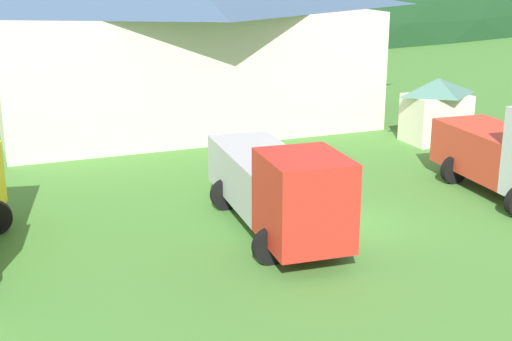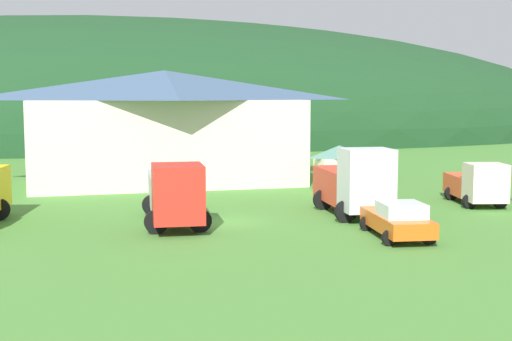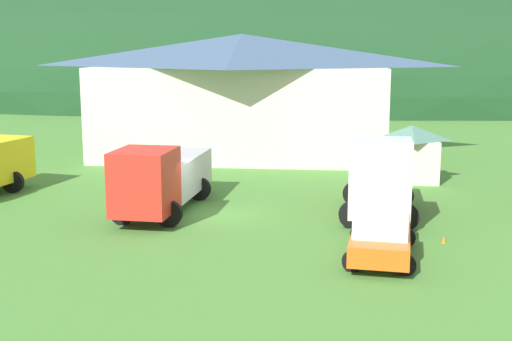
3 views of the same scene
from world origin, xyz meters
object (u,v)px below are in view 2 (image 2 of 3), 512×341
object	(u,v)px
tow_truck_silver	(355,183)
depot_building	(165,125)
traffic_cone_near_pickup	(424,226)
crane_truck_red	(175,192)
play_shed_cream	(339,168)
service_pickup_orange	(398,220)
light_truck_cream	(477,184)

from	to	relation	value
tow_truck_silver	depot_building	bearing A→B (deg)	-150.23
depot_building	traffic_cone_near_pickup	size ratio (longest dim) A/B	37.93
crane_truck_red	traffic_cone_near_pickup	world-z (taller)	crane_truck_red
play_shed_cream	tow_truck_silver	world-z (taller)	tow_truck_silver
crane_truck_red	traffic_cone_near_pickup	xyz separation A→B (m)	(11.67, -3.47, -1.61)
service_pickup_orange	light_truck_cream	bearing A→B (deg)	137.12
depot_building	traffic_cone_near_pickup	world-z (taller)	depot_building
crane_truck_red	service_pickup_orange	world-z (taller)	crane_truck_red
depot_building	traffic_cone_near_pickup	xyz separation A→B (m)	(10.09, -19.60, -4.15)
play_shed_cream	traffic_cone_near_pickup	xyz separation A→B (m)	(-0.11, -11.65, -1.60)
depot_building	play_shed_cream	distance (m)	13.19
tow_truck_silver	light_truck_cream	world-z (taller)	tow_truck_silver
crane_truck_red	service_pickup_orange	bearing A→B (deg)	62.07
depot_building	light_truck_cream	size ratio (longest dim) A/B	3.61
play_shed_cream	tow_truck_silver	bearing A→B (deg)	-105.78
traffic_cone_near_pickup	tow_truck_silver	bearing A→B (deg)	122.39
depot_building	light_truck_cream	bearing A→B (deg)	-42.01
service_pickup_orange	traffic_cone_near_pickup	world-z (taller)	service_pickup_orange
depot_building	service_pickup_orange	bearing A→B (deg)	-70.90
service_pickup_orange	depot_building	bearing A→B (deg)	-154.27
light_truck_cream	traffic_cone_near_pickup	distance (m)	7.98
crane_truck_red	tow_truck_silver	bearing A→B (deg)	94.07
traffic_cone_near_pickup	depot_building	bearing A→B (deg)	117.25
tow_truck_silver	service_pickup_orange	xyz separation A→B (m)	(-0.33, -5.71, -0.92)
tow_truck_silver	service_pickup_orange	distance (m)	5.79
play_shed_cream	traffic_cone_near_pickup	bearing A→B (deg)	-90.56
crane_truck_red	traffic_cone_near_pickup	size ratio (longest dim) A/B	15.82
play_shed_cream	crane_truck_red	xyz separation A→B (m)	(-11.78, -8.19, 0.02)
light_truck_cream	traffic_cone_near_pickup	bearing A→B (deg)	-38.15
service_pickup_orange	traffic_cone_near_pickup	distance (m)	3.48
light_truck_cream	service_pickup_orange	distance (m)	11.27
light_truck_cream	traffic_cone_near_pickup	size ratio (longest dim) A/B	10.52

